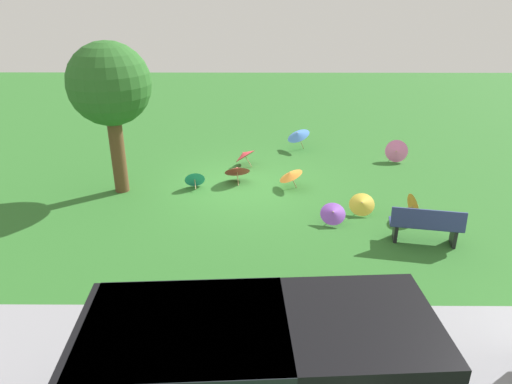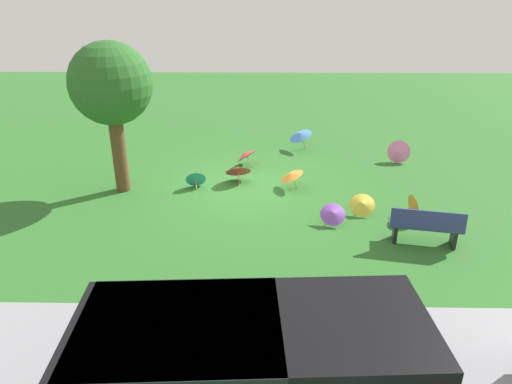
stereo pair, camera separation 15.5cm
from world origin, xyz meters
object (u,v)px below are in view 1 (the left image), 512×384
at_px(parasol_teal_1, 195,178).
at_px(parasol_red_1, 244,154).
at_px(parasol_red_0, 237,170).
at_px(van_dark, 246,359).
at_px(parasol_orange_1, 290,174).
at_px(parasol_pink_0, 396,151).
at_px(parasol_yellow_0, 362,204).
at_px(shade_tree, 110,86).
at_px(parasol_blue_0, 298,134).
at_px(park_bench, 426,225).
at_px(parasol_purple_0, 333,213).
at_px(parasol_orange_0, 415,206).

relative_size(parasol_teal_1, parasol_red_1, 0.65).
relative_size(parasol_red_0, parasol_red_1, 0.87).
distance_m(van_dark, parasol_orange_1, 7.93).
relative_size(parasol_pink_0, parasol_yellow_0, 1.05).
distance_m(parasol_yellow_0, parasol_teal_1, 4.85).
distance_m(parasol_orange_1, parasol_yellow_0, 2.45).
relative_size(shade_tree, parasol_pink_0, 5.18).
bearing_deg(van_dark, parasol_blue_0, -97.87).
relative_size(park_bench, parasol_yellow_0, 2.17).
xyz_separation_m(parasol_blue_0, parasol_purple_0, (-0.43, 5.79, -0.27)).
xyz_separation_m(parasol_orange_1, parasol_red_1, (1.39, -1.86, -0.03)).
relative_size(van_dark, parasol_orange_1, 6.33).
bearing_deg(parasol_orange_1, parasol_red_0, -16.21).
xyz_separation_m(parasol_orange_1, parasol_pink_0, (-3.70, -2.26, -0.05)).
height_order(park_bench, parasol_blue_0, park_bench).
bearing_deg(parasol_orange_0, parasol_red_1, -40.66).
bearing_deg(parasol_blue_0, parasol_teal_1, 46.66).
relative_size(parasol_red_0, parasol_teal_1, 1.33).
distance_m(parasol_blue_0, parasol_orange_0, 6.02).
bearing_deg(park_bench, parasol_teal_1, -29.80).
height_order(parasol_blue_0, parasol_pink_0, parasol_blue_0).
height_order(parasol_orange_1, parasol_red_0, parasol_red_0).
xyz_separation_m(parasol_purple_0, parasol_red_1, (2.30, -4.14, 0.08)).
height_order(shade_tree, parasol_teal_1, shade_tree).
relative_size(shade_tree, parasol_teal_1, 6.51).
bearing_deg(parasol_red_1, parasol_teal_1, 52.50).
xyz_separation_m(parasol_pink_0, parasol_purple_0, (2.78, 4.54, -0.06)).
distance_m(van_dark, parasol_purple_0, 5.94).
bearing_deg(parasol_blue_0, parasol_pink_0, 158.84).
xyz_separation_m(park_bench, shade_tree, (7.74, -2.99, 2.54)).
relative_size(parasol_red_0, parasol_yellow_0, 1.12).
height_order(parasol_yellow_0, parasol_purple_0, parasol_yellow_0).
bearing_deg(van_dark, parasol_purple_0, -109.75).
relative_size(van_dark, parasol_pink_0, 5.83).
height_order(parasol_blue_0, parasol_teal_1, parasol_blue_0).
bearing_deg(parasol_yellow_0, parasol_orange_0, 169.64).
bearing_deg(parasol_purple_0, parasol_red_0, -47.81).
xyz_separation_m(parasol_orange_1, parasol_red_0, (1.56, -0.45, -0.03)).
xyz_separation_m(parasol_red_0, parasol_purple_0, (-2.48, 2.73, -0.08)).
bearing_deg(parasol_pink_0, parasol_orange_1, 31.49).
bearing_deg(parasol_yellow_0, parasol_orange_1, -44.41).
relative_size(park_bench, parasol_orange_1, 2.24).
xyz_separation_m(parasol_orange_0, parasol_purple_0, (2.12, 0.33, -0.03)).
distance_m(shade_tree, parasol_blue_0, 6.95).
distance_m(park_bench, parasol_yellow_0, 1.88).
xyz_separation_m(parasol_orange_1, parasol_teal_1, (2.78, -0.04, -0.14)).
height_order(parasol_purple_0, parasol_teal_1, parasol_teal_1).
height_order(parasol_teal_1, parasol_red_1, parasol_red_1).
xyz_separation_m(park_bench, parasol_pink_0, (-0.82, -5.47, -0.09)).
bearing_deg(van_dark, parasol_pink_0, -115.29).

